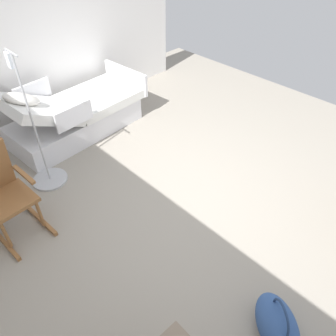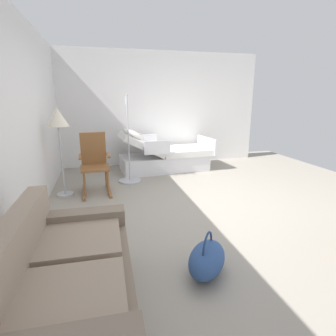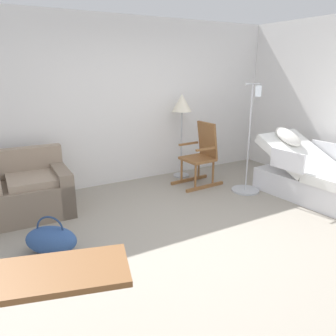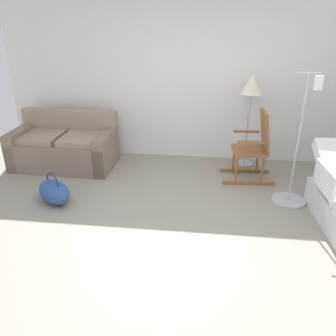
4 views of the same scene
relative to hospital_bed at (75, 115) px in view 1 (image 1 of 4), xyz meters
name	(u,v)px [view 1 (image 1 of 4)]	position (x,y,z in m)	size (l,w,h in m)	color
ground_plane	(184,202)	(-2.20, -0.08, -0.30)	(7.25, 7.25, 0.00)	gray
side_wall	(39,30)	(0.75, -0.08, 1.05)	(0.10, 4.98, 2.70)	white
hospital_bed	(75,115)	(0.00, 0.00, 0.00)	(1.11, 2.14, 1.03)	silver
rocking_chair	(3,193)	(-1.14, 1.53, 0.20)	(0.79, 0.53, 1.05)	brown
duffel_bag	(277,325)	(-3.80, 0.50, -0.15)	(0.64, 0.60, 0.43)	#2D4C84
iv_pole	(46,165)	(-0.70, 0.88, -0.05)	(0.44, 0.44, 1.69)	#B2B5BA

